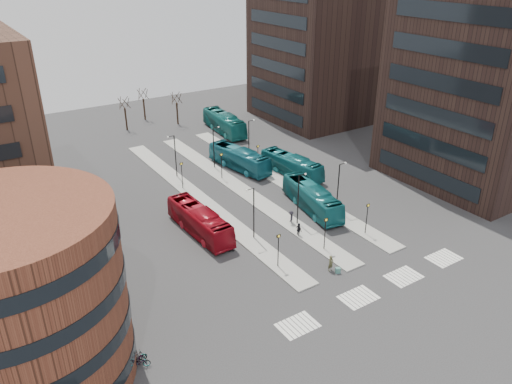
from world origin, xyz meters
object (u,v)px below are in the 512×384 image
commuter_a (230,244)px  teal_bus_a (312,198)px  bicycle_mid (136,357)px  commuter_c (291,218)px  traveller (331,263)px  teal_bus_d (224,123)px  bicycle_far (138,360)px  bicycle_near (139,363)px  teal_bus_b (239,159)px  suitcase (338,270)px  teal_bus_c (292,165)px  commuter_b (299,230)px  red_bus (200,221)px

commuter_a → teal_bus_a: bearing=-147.2°
bicycle_mid → commuter_c: bearing=-47.0°
teal_bus_a → traveller: size_ratio=6.56×
traveller → bicycle_mid: bearing=176.0°
teal_bus_a → teal_bus_d: 31.84m
bicycle_far → bicycle_mid: bearing=-17.5°
bicycle_near → bicycle_mid: (0.00, 0.68, 0.05)m
teal_bus_a → bicycle_near: bearing=-144.6°
commuter_c → traveller: bearing=28.6°
teal_bus_a → bicycle_far: teal_bus_a is taller
traveller → bicycle_far: bearing=177.0°
teal_bus_b → bicycle_near: 39.43m
suitcase → teal_bus_d: bearing=97.9°
teal_bus_c → traveller: 23.88m
traveller → commuter_a: 10.75m
teal_bus_c → commuter_b: teal_bus_c is taller
teal_bus_b → commuter_c: bearing=-110.8°
teal_bus_d → commuter_a: 38.96m
commuter_c → bicycle_mid: (-22.98, -10.96, -0.36)m
bicycle_near → commuter_b: bearing=-49.6°
teal_bus_a → commuter_c: bearing=-150.2°
suitcase → teal_bus_c: 24.36m
teal_bus_b → teal_bus_c: teal_bus_b is taller
teal_bus_b → bicycle_mid: teal_bus_b is taller
suitcase → bicycle_far: (-21.00, -0.89, 0.18)m
red_bus → teal_bus_c: size_ratio=1.04×
teal_bus_c → commuter_c: (-8.62, -11.48, -0.62)m
commuter_b → commuter_c: bearing=-18.7°
commuter_a → bicycle_far: bearing=56.6°
teal_bus_a → commuter_b: size_ratio=6.73×
red_bus → teal_bus_d: (19.72, 29.01, 0.18)m
teal_bus_a → teal_bus_c: teal_bus_a is taller
teal_bus_b → suitcase: bearing=-110.5°
teal_bus_b → traveller: teal_bus_b is taller
teal_bus_d → bicycle_mid: teal_bus_d is taller
commuter_c → suitcase: bearing=31.3°
teal_bus_c → commuter_b: size_ratio=6.42×
commuter_a → bicycle_far: commuter_a is taller
red_bus → bicycle_near: red_bus is taller
traveller → bicycle_mid: (-20.64, -1.23, -0.36)m
red_bus → commuter_a: red_bus is taller
teal_bus_c → bicycle_near: (-31.60, -23.12, -1.03)m
traveller → bicycle_near: 20.74m
commuter_a → traveller: bearing=148.2°
suitcase → teal_bus_d: 45.01m
red_bus → commuter_c: bearing=-24.2°
commuter_c → teal_bus_b: bearing=-149.7°
bicycle_mid → bicycle_far: 0.36m
teal_bus_b → bicycle_mid: bearing=-142.2°
teal_bus_b → bicycle_far: 39.19m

